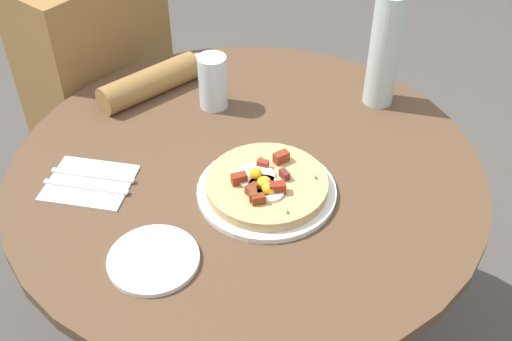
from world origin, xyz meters
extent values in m
cylinder|color=brown|center=(0.00, 0.00, 0.69)|extent=(1.01, 1.01, 0.03)
cylinder|color=#333338|center=(0.00, 0.00, 0.34)|extent=(0.12, 0.12, 0.68)
cube|color=#2D2D33|center=(0.12, 0.63, 0.23)|extent=(0.32, 0.28, 0.45)
cube|color=olive|center=(0.12, 0.63, 0.69)|extent=(0.38, 0.22, 0.48)
cylinder|color=olive|center=(0.07, 0.35, 0.74)|extent=(0.27, 0.12, 0.07)
cylinder|color=white|center=(-0.05, -0.09, 0.72)|extent=(0.28, 0.28, 0.01)
cylinder|color=tan|center=(-0.05, -0.09, 0.73)|extent=(0.24, 0.24, 0.02)
cylinder|color=white|center=(-0.07, -0.10, 0.75)|extent=(0.06, 0.06, 0.01)
sphere|color=yellow|center=(-0.07, -0.10, 0.75)|extent=(0.03, 0.03, 0.03)
cylinder|color=white|center=(-0.07, -0.12, 0.75)|extent=(0.06, 0.06, 0.01)
sphere|color=yellow|center=(-0.07, -0.12, 0.75)|extent=(0.03, 0.03, 0.03)
cylinder|color=white|center=(-0.05, -0.07, 0.75)|extent=(0.08, 0.08, 0.01)
sphere|color=yellow|center=(-0.05, -0.07, 0.75)|extent=(0.03, 0.03, 0.03)
cube|color=maroon|center=(-0.11, -0.12, 0.75)|extent=(0.03, 0.03, 0.02)
cube|color=maroon|center=(-0.02, -0.11, 0.75)|extent=(0.02, 0.03, 0.02)
cube|color=brown|center=(-0.10, -0.10, 0.75)|extent=(0.03, 0.03, 0.02)
cube|color=maroon|center=(0.02, -0.08, 0.75)|extent=(0.04, 0.03, 0.02)
cube|color=maroon|center=(-0.06, -0.13, 0.76)|extent=(0.04, 0.04, 0.02)
cube|color=maroon|center=(-0.09, -0.09, 0.75)|extent=(0.03, 0.02, 0.02)
cube|color=maroon|center=(-0.09, -0.05, 0.75)|extent=(0.03, 0.03, 0.02)
cube|color=maroon|center=(-0.02, -0.06, 0.75)|extent=(0.02, 0.03, 0.02)
cube|color=#387F2D|center=(-0.06, -0.08, 0.75)|extent=(0.01, 0.01, 0.00)
cube|color=#387F2D|center=(0.02, -0.16, 0.75)|extent=(0.01, 0.01, 0.00)
cube|color=#387F2D|center=(-0.10, -0.18, 0.75)|extent=(0.01, 0.01, 0.00)
cube|color=#387F2D|center=(0.02, -0.09, 0.75)|extent=(0.01, 0.01, 0.00)
cube|color=#387F2D|center=(0.00, -0.04, 0.75)|extent=(0.01, 0.01, 0.00)
cube|color=#387F2D|center=(-0.06, -0.11, 0.75)|extent=(0.01, 0.01, 0.00)
cylinder|color=white|center=(-0.32, -0.04, 0.71)|extent=(0.17, 0.17, 0.01)
cube|color=white|center=(-0.25, 0.21, 0.71)|extent=(0.20, 0.22, 0.00)
cube|color=silver|center=(-0.23, 0.22, 0.72)|extent=(0.09, 0.17, 0.00)
cube|color=silver|center=(-0.26, 0.20, 0.72)|extent=(0.09, 0.17, 0.00)
cylinder|color=silver|center=(0.12, 0.20, 0.78)|extent=(0.07, 0.07, 0.13)
cylinder|color=silver|center=(0.38, -0.10, 0.85)|extent=(0.07, 0.07, 0.27)
cylinder|color=white|center=(0.21, 0.33, 0.73)|extent=(0.03, 0.03, 0.05)
camera|label=1|loc=(-0.78, -0.63, 1.55)|focal=43.12mm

